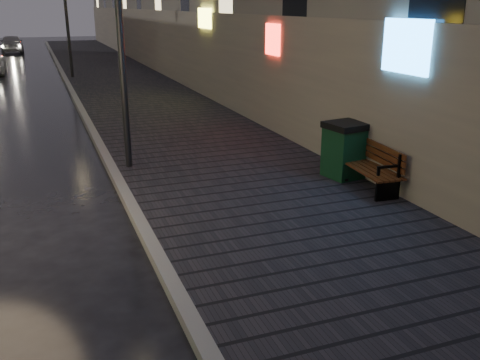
% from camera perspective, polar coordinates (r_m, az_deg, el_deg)
% --- Properties ---
extents(ground, '(120.00, 120.00, 0.00)m').
position_cam_1_polar(ground, '(6.25, -19.47, -16.78)').
color(ground, black).
rests_on(ground, ground).
extents(sidewalk, '(4.60, 58.00, 0.15)m').
position_cam_1_polar(sidewalk, '(26.67, -12.81, 10.48)').
color(sidewalk, black).
rests_on(sidewalk, ground).
extents(curb, '(0.20, 58.00, 0.15)m').
position_cam_1_polar(curb, '(26.44, -18.03, 9.98)').
color(curb, slate).
rests_on(curb, ground).
extents(lamp_near, '(0.36, 0.36, 5.28)m').
position_cam_1_polar(lamp_near, '(11.31, -12.87, 17.87)').
color(lamp_near, black).
rests_on(lamp_near, sidewalk).
extents(lamp_far, '(0.36, 0.36, 5.28)m').
position_cam_1_polar(lamp_far, '(27.24, -18.13, 17.42)').
color(lamp_far, black).
rests_on(lamp_far, sidewalk).
extents(bench, '(0.70, 1.70, 0.85)m').
position_cam_1_polar(bench, '(10.37, 13.91, 1.43)').
color(bench, black).
rests_on(bench, sidewalk).
extents(trash_bin, '(0.84, 0.84, 1.11)m').
position_cam_1_polar(trash_bin, '(10.91, 11.13, 3.22)').
color(trash_bin, '#0D321A').
rests_on(trash_bin, sidewalk).
extents(car_far, '(1.72, 3.95, 1.33)m').
position_cam_1_polar(car_far, '(44.56, -23.18, 13.22)').
color(car_far, '#929198').
rests_on(car_far, ground).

